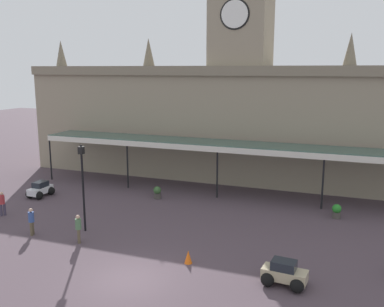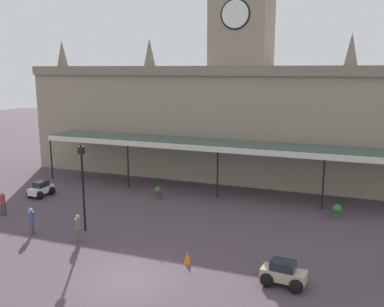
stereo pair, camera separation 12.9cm
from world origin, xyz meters
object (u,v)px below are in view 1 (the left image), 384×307
at_px(pedestrian_beside_cars, 31,220).
at_px(pedestrian_crossing_forecourt, 78,228).
at_px(car_beige_sedan, 284,275).
at_px(car_white_sedan, 40,190).
at_px(victorian_lamppost, 83,178).
at_px(traffic_cone, 188,257).
at_px(planter_forecourt_centre, 157,192).
at_px(pedestrian_near_entrance, 2,203).
at_px(planter_by_canopy, 337,211).

distance_m(pedestrian_beside_cars, pedestrian_crossing_forecourt, 3.34).
relative_size(car_beige_sedan, pedestrian_crossing_forecourt, 1.27).
bearing_deg(car_white_sedan, car_beige_sedan, -20.24).
relative_size(car_beige_sedan, victorian_lamppost, 0.39).
bearing_deg(car_beige_sedan, traffic_cone, 173.86).
xyz_separation_m(car_beige_sedan, planter_forecourt_centre, (-11.17, 10.08, -0.01)).
xyz_separation_m(pedestrian_beside_cars, planter_forecourt_centre, (3.96, 9.28, -0.42)).
xyz_separation_m(pedestrian_near_entrance, planter_by_canopy, (21.33, 7.42, -0.42)).
xyz_separation_m(pedestrian_beside_cars, pedestrian_near_entrance, (-4.26, 2.08, 0.00)).
height_order(planter_forecourt_centre, planter_by_canopy, same).
xyz_separation_m(pedestrian_crossing_forecourt, planter_forecourt_centre, (0.63, 9.28, -0.42)).
distance_m(pedestrian_crossing_forecourt, planter_forecourt_centre, 9.31).
height_order(pedestrian_crossing_forecourt, traffic_cone, pedestrian_crossing_forecourt).
bearing_deg(planter_forecourt_centre, car_white_sedan, -162.87).
distance_m(car_beige_sedan, victorian_lamppost, 13.09).
distance_m(pedestrian_beside_cars, planter_forecourt_centre, 10.10).
height_order(car_beige_sedan, victorian_lamppost, victorian_lamppost).
relative_size(pedestrian_near_entrance, planter_by_canopy, 1.74).
height_order(car_white_sedan, pedestrian_near_entrance, pedestrian_near_entrance).
relative_size(pedestrian_beside_cars, victorian_lamppost, 0.31).
distance_m(car_beige_sedan, pedestrian_near_entrance, 19.61).
distance_m(car_beige_sedan, car_white_sedan, 21.29).
distance_m(car_white_sedan, pedestrian_crossing_forecourt, 10.50).
xyz_separation_m(pedestrian_beside_cars, planter_by_canopy, (17.07, 9.50, -0.42)).
xyz_separation_m(pedestrian_crossing_forecourt, victorian_lamppost, (-0.74, 1.69, 2.42)).
xyz_separation_m(victorian_lamppost, planter_forecourt_centre, (1.36, 7.59, -2.84)).
bearing_deg(planter_by_canopy, pedestrian_near_entrance, -160.83).
xyz_separation_m(victorian_lamppost, traffic_cone, (7.57, -1.95, -2.99)).
distance_m(car_white_sedan, planter_by_canopy, 22.11).
height_order(car_beige_sedan, pedestrian_crossing_forecourt, pedestrian_crossing_forecourt).
relative_size(car_white_sedan, pedestrian_beside_cars, 1.24).
height_order(pedestrian_near_entrance, planter_forecourt_centre, pedestrian_near_entrance).
bearing_deg(pedestrian_crossing_forecourt, traffic_cone, -2.18).
distance_m(pedestrian_near_entrance, planter_forecourt_centre, 10.93).
height_order(pedestrian_beside_cars, traffic_cone, pedestrian_beside_cars).
bearing_deg(car_beige_sedan, car_white_sedan, 159.76).
height_order(pedestrian_beside_cars, victorian_lamppost, victorian_lamppost).
bearing_deg(traffic_cone, planter_forecourt_centre, 123.05).
bearing_deg(planter_forecourt_centre, planter_by_canopy, 0.95).
bearing_deg(pedestrian_near_entrance, victorian_lamppost, -3.27).
relative_size(car_white_sedan, pedestrian_crossing_forecourt, 1.24).
bearing_deg(pedestrian_beside_cars, traffic_cone, -1.48).
height_order(car_beige_sedan, planter_forecourt_centre, car_beige_sedan).
bearing_deg(car_beige_sedan, pedestrian_crossing_forecourt, 176.15).
distance_m(car_white_sedan, planter_forecourt_centre, 9.21).
xyz_separation_m(pedestrian_near_entrance, traffic_cone, (14.43, -2.34, -0.56)).
bearing_deg(pedestrian_crossing_forecourt, planter_by_canopy, 34.67).
bearing_deg(victorian_lamppost, planter_by_canopy, 28.34).
bearing_deg(pedestrian_crossing_forecourt, pedestrian_near_entrance, 164.65).
height_order(car_white_sedan, planter_forecourt_centre, car_white_sedan).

